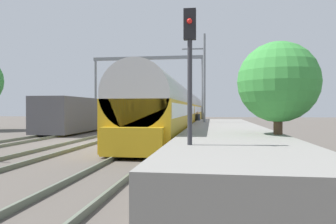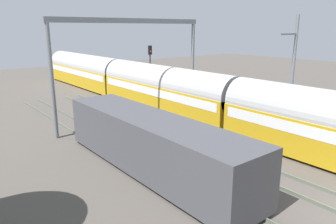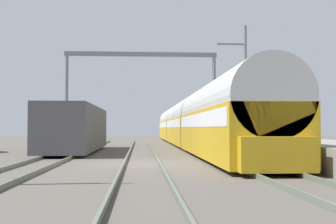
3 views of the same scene
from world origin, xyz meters
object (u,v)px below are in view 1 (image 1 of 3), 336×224
(passenger_train, at_px, (186,109))
(catenary_gantry, at_px, (148,76))
(person_crossing, at_px, (198,119))
(railway_signal_far, at_px, (203,97))
(railway_signal_near, at_px, (190,69))
(freight_car, at_px, (83,114))

(passenger_train, xyz_separation_m, catenary_gantry, (-4.14, -1.41, 3.67))
(person_crossing, distance_m, railway_signal_far, 12.43)
(passenger_train, distance_m, railway_signal_near, 27.02)
(catenary_gantry, bearing_deg, railway_signal_near, -75.70)
(freight_car, height_order, railway_signal_near, railway_signal_near)
(passenger_train, height_order, freight_car, passenger_train)
(railway_signal_near, xyz_separation_m, railway_signal_far, (-0.44, 31.74, 0.32))
(passenger_train, xyz_separation_m, person_crossing, (1.71, -7.34, -0.94))
(passenger_train, xyz_separation_m, freight_car, (-8.28, -9.57, -0.50))
(passenger_train, relative_size, railway_signal_near, 10.06)
(freight_car, relative_size, catenary_gantry, 1.03)
(railway_signal_near, xyz_separation_m, catenary_gantry, (-6.49, 25.48, 2.50))
(passenger_train, height_order, railway_signal_far, railway_signal_far)
(passenger_train, relative_size, person_crossing, 28.44)
(passenger_train, xyz_separation_m, railway_signal_near, (2.35, -26.89, 1.17))
(person_crossing, distance_m, railway_signal_near, 19.68)
(passenger_train, height_order, person_crossing, passenger_train)
(person_crossing, height_order, catenary_gantry, catenary_gantry)
(railway_signal_near, distance_m, railway_signal_far, 31.74)
(passenger_train, relative_size, catenary_gantry, 3.88)
(passenger_train, distance_m, person_crossing, 7.59)
(railway_signal_far, bearing_deg, railway_signal_near, -89.21)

